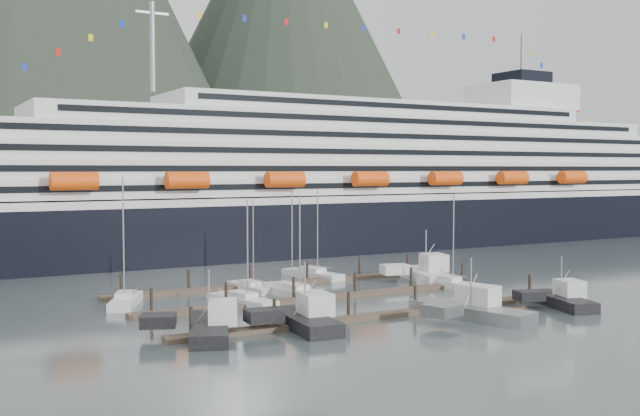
# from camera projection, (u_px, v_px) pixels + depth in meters

# --- Properties ---
(ground) EXTENTS (1600.00, 1600.00, 0.00)m
(ground) POSITION_uv_depth(u_px,v_px,m) (366.00, 300.00, 93.23)
(ground) COLOR #4A5657
(ground) RESTS_ON ground
(cruise_ship) EXTENTS (210.00, 30.40, 50.30)m
(cruise_ship) POSITION_uv_depth(u_px,v_px,m) (343.00, 190.00, 155.12)
(cruise_ship) COLOR black
(cruise_ship) RESTS_ON ground
(dock_near) EXTENTS (48.18, 2.28, 3.20)m
(dock_near) POSITION_uv_depth(u_px,v_px,m) (377.00, 315.00, 82.15)
(dock_near) COLOR #4F3F33
(dock_near) RESTS_ON ground
(dock_mid) EXTENTS (48.18, 2.28, 3.20)m
(dock_mid) POSITION_uv_depth(u_px,v_px,m) (319.00, 297.00, 93.45)
(dock_mid) COLOR #4F3F33
(dock_mid) RESTS_ON ground
(dock_far) EXTENTS (48.18, 2.28, 3.20)m
(dock_far) POSITION_uv_depth(u_px,v_px,m) (274.00, 284.00, 104.75)
(dock_far) COLOR #4F3F33
(dock_far) RESTS_ON ground
(sailboat_a) EXTENTS (6.43, 9.83, 15.92)m
(sailboat_a) POSITION_uv_depth(u_px,v_px,m) (126.00, 302.00, 89.68)
(sailboat_a) COLOR silver
(sailboat_a) RESTS_ON ground
(sailboat_b) EXTENTS (5.51, 10.77, 13.23)m
(sailboat_b) POSITION_uv_depth(u_px,v_px,m) (242.00, 301.00, 89.97)
(sailboat_b) COLOR silver
(sailboat_b) RESTS_ON ground
(sailboat_c) EXTENTS (4.37, 10.78, 13.74)m
(sailboat_c) POSITION_uv_depth(u_px,v_px,m) (295.00, 294.00, 95.44)
(sailboat_c) COLOR silver
(sailboat_c) RESTS_ON ground
(sailboat_d) EXTENTS (4.42, 10.38, 13.93)m
(sailboat_d) POSITION_uv_depth(u_px,v_px,m) (287.00, 290.00, 98.54)
(sailboat_d) COLOR silver
(sailboat_d) RESTS_ON ground
(sailboat_e) EXTENTS (3.25, 9.12, 12.92)m
(sailboat_e) POSITION_uv_depth(u_px,v_px,m) (250.00, 288.00, 100.42)
(sailboat_e) COLOR silver
(sailboat_e) RESTS_ON ground
(sailboat_g) EXTENTS (5.44, 11.40, 13.83)m
(sailboat_g) POSITION_uv_depth(u_px,v_px,m) (313.00, 275.00, 112.30)
(sailboat_g) COLOR silver
(sailboat_g) RESTS_ON ground
(sailboat_h) EXTENTS (3.99, 9.75, 13.48)m
(sailboat_h) POSITION_uv_depth(u_px,v_px,m) (448.00, 285.00, 103.09)
(sailboat_h) COLOR silver
(sailboat_h) RESTS_ON ground
(trawler_a) EXTENTS (10.74, 13.39, 7.13)m
(trawler_a) POSITION_uv_depth(u_px,v_px,m) (208.00, 326.00, 73.52)
(trawler_a) COLOR black
(trawler_a) RESTS_ON ground
(trawler_b) EXTENTS (9.16, 12.01, 7.61)m
(trawler_b) POSITION_uv_depth(u_px,v_px,m) (304.00, 319.00, 76.69)
(trawler_b) COLOR black
(trawler_b) RESTS_ON ground
(trawler_c) EXTENTS (11.07, 14.77, 7.32)m
(trawler_c) POSITION_uv_depth(u_px,v_px,m) (470.00, 310.00, 82.00)
(trawler_c) COLOR gray
(trawler_c) RESTS_ON ground
(trawler_d) EXTENTS (9.02, 11.55, 6.57)m
(trawler_d) POSITION_uv_depth(u_px,v_px,m) (560.00, 299.00, 89.00)
(trawler_d) COLOR black
(trawler_d) RESTS_ON ground
(trawler_e) EXTENTS (10.45, 13.25, 8.26)m
(trawler_e) POSITION_uv_depth(u_px,v_px,m) (425.00, 274.00, 109.48)
(trawler_e) COLOR silver
(trawler_e) RESTS_ON ground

